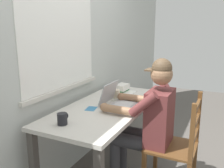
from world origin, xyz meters
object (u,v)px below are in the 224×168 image
at_px(laptop, 117,100).
at_px(book_stack_main, 122,88).
at_px(seated_person, 148,118).
at_px(desk, 108,114).
at_px(landscape_photo_print, 91,109).
at_px(coffee_mug_dark, 62,119).
at_px(computer_mouse, 131,98).
at_px(wooden_chair, 178,147).
at_px(coffee_mug_white, 116,94).

xyz_separation_m(laptop, book_stack_main, (0.48, 0.16, -0.01)).
distance_m(seated_person, book_stack_main, 0.72).
distance_m(desk, landscape_photo_print, 0.21).
height_order(desk, coffee_mug_dark, coffee_mug_dark).
bearing_deg(computer_mouse, wooden_chair, -118.03).
relative_size(wooden_chair, laptop, 2.86).
xyz_separation_m(seated_person, book_stack_main, (0.52, 0.49, 0.11)).
xyz_separation_m(coffee_mug_white, coffee_mug_dark, (-0.84, 0.08, -0.00)).
relative_size(desk, seated_person, 1.26).
relative_size(wooden_chair, computer_mouse, 9.43).
distance_m(wooden_chair, computer_mouse, 0.71).
bearing_deg(coffee_mug_white, laptop, -151.98).
height_order(desk, coffee_mug_white, coffee_mug_white).
bearing_deg(book_stack_main, coffee_mug_white, -169.98).
xyz_separation_m(desk, laptop, (0.03, -0.09, 0.15)).
relative_size(wooden_chair, book_stack_main, 4.55).
bearing_deg(desk, coffee_mug_dark, 170.47).
bearing_deg(desk, computer_mouse, -26.02).
relative_size(laptop, landscape_photo_print, 2.54).
distance_m(computer_mouse, landscape_photo_print, 0.51).
relative_size(book_stack_main, landscape_photo_print, 1.59).
bearing_deg(laptop, computer_mouse, -9.79).
distance_m(book_stack_main, landscape_photo_print, 0.67).
distance_m(coffee_mug_white, book_stack_main, 0.27).
bearing_deg(coffee_mug_dark, book_stack_main, -1.77).
bearing_deg(coffee_mug_dark, coffee_mug_white, -5.52).
bearing_deg(book_stack_main, seated_person, -136.67).
distance_m(seated_person, landscape_photo_print, 0.54).
distance_m(desk, laptop, 0.18).
height_order(wooden_chair, book_stack_main, wooden_chair).
bearing_deg(wooden_chair, computer_mouse, 61.97).
xyz_separation_m(wooden_chair, coffee_mug_dark, (-0.58, 0.81, 0.33)).
distance_m(wooden_chair, coffee_mug_white, 0.84).
relative_size(coffee_mug_white, book_stack_main, 0.59).
distance_m(laptop, landscape_photo_print, 0.27).
bearing_deg(landscape_photo_print, laptop, -55.23).
bearing_deg(coffee_mug_white, coffee_mug_dark, 174.48).
relative_size(computer_mouse, landscape_photo_print, 0.77).
bearing_deg(landscape_photo_print, desk, -39.73).
xyz_separation_m(computer_mouse, book_stack_main, (0.22, 0.21, 0.03)).
relative_size(coffee_mug_dark, landscape_photo_print, 0.90).
relative_size(wooden_chair, coffee_mug_white, 7.65).
bearing_deg(laptop, coffee_mug_dark, 162.61).
xyz_separation_m(wooden_chair, laptop, (0.04, 0.61, 0.34)).
distance_m(desk, seated_person, 0.43).
bearing_deg(laptop, book_stack_main, 18.55).
bearing_deg(coffee_mug_dark, computer_mouse, -15.20).
relative_size(seated_person, landscape_photo_print, 9.59).
bearing_deg(seated_person, laptop, 82.86).
bearing_deg(wooden_chair, desk, 88.73).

